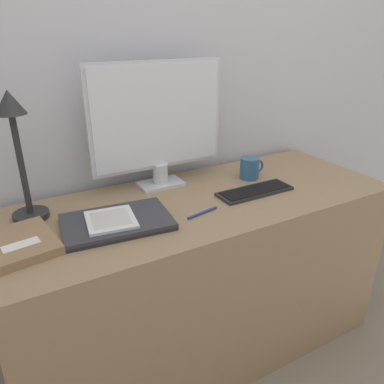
% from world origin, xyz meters
% --- Properties ---
extents(ground_plane, '(10.00, 10.00, 0.00)m').
position_xyz_m(ground_plane, '(0.00, 0.00, 0.00)').
color(ground_plane, gray).
extents(wall_back, '(3.60, 0.05, 2.40)m').
position_xyz_m(wall_back, '(0.00, 0.58, 1.20)').
color(wall_back, silver).
rests_on(wall_back, ground_plane).
extents(desk, '(1.48, 0.57, 0.72)m').
position_xyz_m(desk, '(0.00, 0.24, 0.36)').
color(desk, '#997A56').
rests_on(desk, ground_plane).
extents(monitor, '(0.54, 0.11, 0.48)m').
position_xyz_m(monitor, '(-0.08, 0.43, 0.97)').
color(monitor, silver).
rests_on(monitor, desk).
extents(keyboard, '(0.30, 0.10, 0.01)m').
position_xyz_m(keyboard, '(0.20, 0.18, 0.72)').
color(keyboard, '#282828').
rests_on(keyboard, desk).
extents(laptop, '(0.36, 0.26, 0.02)m').
position_xyz_m(laptop, '(-0.35, 0.20, 0.73)').
color(laptop, '#232328').
rests_on(laptop, desk).
extents(ereader, '(0.17, 0.18, 0.01)m').
position_xyz_m(ereader, '(-0.37, 0.19, 0.74)').
color(ereader, white).
rests_on(ereader, laptop).
extents(desk_lamp, '(0.12, 0.12, 0.42)m').
position_xyz_m(desk_lamp, '(-0.58, 0.39, 0.98)').
color(desk_lamp, '#282828').
rests_on(desk_lamp, desk).
extents(notebook, '(0.21, 0.25, 0.03)m').
position_xyz_m(notebook, '(-0.63, 0.20, 0.73)').
color(notebook, '#93704C').
rests_on(notebook, desk).
extents(coffee_mug, '(0.11, 0.08, 0.09)m').
position_xyz_m(coffee_mug, '(0.28, 0.32, 0.76)').
color(coffee_mug, '#336089').
rests_on(coffee_mug, desk).
extents(pen, '(0.13, 0.03, 0.01)m').
position_xyz_m(pen, '(-0.06, 0.13, 0.72)').
color(pen, navy).
rests_on(pen, desk).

